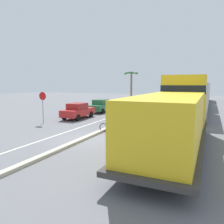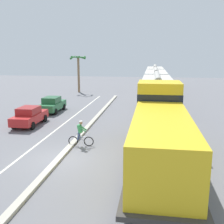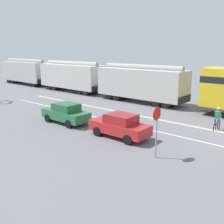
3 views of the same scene
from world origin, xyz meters
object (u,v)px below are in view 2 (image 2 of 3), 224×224
Objects in this scene: palm_tree_near at (78,64)px; hopper_car_lead at (157,95)px; hopper_car_trailing at (155,76)px; parked_car_green at (52,104)px; hopper_car_middle at (155,83)px; locomotive at (160,132)px; parked_car_red at (30,116)px; cyclist at (81,134)px.

hopper_car_lead is at bearing -50.84° from palm_tree_near.
hopper_car_trailing is at bearing 33.42° from palm_tree_near.
hopper_car_lead is 1.76× the size of palm_tree_near.
parked_car_green is (-10.92, -0.22, -1.26)m from hopper_car_lead.
hopper_car_lead is 11.60m from hopper_car_middle.
locomotive is 12.63m from parked_car_red.
cyclist is (5.74, -4.49, 0.00)m from parked_car_red.
parked_car_red is (-10.82, 6.43, -0.98)m from locomotive.
locomotive is at bearing -65.72° from palm_tree_near.
palm_tree_near is at bearing 94.03° from parked_car_red.
palm_tree_near is at bearing 164.14° from hopper_car_middle.
parked_car_red is 1.00× the size of parked_car_green.
hopper_car_lead is 2.52× the size of parked_car_red.
parked_car_red is at bearing 141.98° from cyclist.
locomotive reaches higher than hopper_car_lead.
hopper_car_middle is 20.47m from parked_car_red.
cyclist is at bearing -59.70° from parked_car_green.
parked_car_red is 0.70× the size of palm_tree_near.
hopper_car_lead and hopper_car_trailing have the same top height.
parked_car_green is (-10.92, -11.82, -1.26)m from hopper_car_middle.
hopper_car_lead is at bearing 63.55° from cyclist.
locomotive is 12.16m from hopper_car_lead.
locomotive is at bearing -90.00° from hopper_car_lead.
palm_tree_near reaches higher than cyclist.
cyclist is (5.84, -10.00, 0.00)m from parked_car_green.
locomotive reaches higher than parked_car_red.
hopper_car_trailing is (0.00, 11.60, 0.00)m from hopper_car_middle.
hopper_car_middle and hopper_car_trailing have the same top height.
hopper_car_middle is at bearing 58.01° from parked_car_red.
parked_car_green is 0.70× the size of palm_tree_near.
locomotive is 1.93× the size of palm_tree_near.
hopper_car_lead reaches higher than cyclist.
parked_car_green is (-10.92, -23.42, -1.26)m from hopper_car_trailing.
palm_tree_near is (-1.47, 20.81, 3.70)m from parked_car_red.
hopper_car_lead reaches higher than parked_car_green.
locomotive is at bearing -47.54° from parked_car_green.
hopper_car_trailing is at bearing 69.49° from parked_car_red.
cyclist is at bearing -74.10° from palm_tree_near.
locomotive is 2.76× the size of parked_car_red.
parked_car_red is 5.51m from parked_car_green.
locomotive is 30.01m from palm_tree_near.
hopper_car_middle is at bearing 90.00° from hopper_car_lead.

